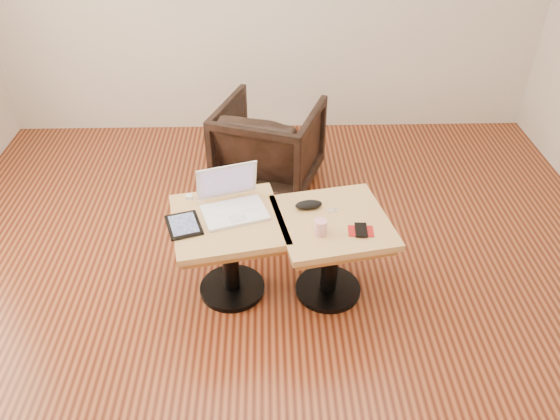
{
  "coord_description": "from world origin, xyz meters",
  "views": [
    {
      "loc": [
        -0.03,
        -2.2,
        2.29
      ],
      "look_at": [
        0.03,
        0.15,
        0.58
      ],
      "focal_mm": 35.0,
      "sensor_mm": 36.0,
      "label": 1
    }
  ],
  "objects_px": {
    "side_table_left": "(229,238)",
    "armchair": "(269,145)",
    "striped_cup": "(320,227)",
    "laptop": "(232,202)",
    "side_table_right": "(331,238)"
  },
  "relations": [
    {
      "from": "side_table_left",
      "to": "armchair",
      "type": "xyz_separation_m",
      "value": [
        0.23,
        1.17,
        -0.08
      ]
    },
    {
      "from": "striped_cup",
      "to": "laptop",
      "type": "bearing_deg",
      "value": 153.67
    },
    {
      "from": "side_table_left",
      "to": "side_table_right",
      "type": "relative_size",
      "value": 1.0
    },
    {
      "from": "laptop",
      "to": "striped_cup",
      "type": "relative_size",
      "value": 4.77
    },
    {
      "from": "side_table_left",
      "to": "laptop",
      "type": "distance_m",
      "value": 0.2
    },
    {
      "from": "side_table_left",
      "to": "laptop",
      "type": "bearing_deg",
      "value": 62.39
    },
    {
      "from": "side_table_left",
      "to": "side_table_right",
      "type": "bearing_deg",
      "value": -13.59
    },
    {
      "from": "side_table_right",
      "to": "striped_cup",
      "type": "xyz_separation_m",
      "value": [
        -0.08,
        -0.13,
        0.18
      ]
    },
    {
      "from": "side_table_left",
      "to": "armchair",
      "type": "bearing_deg",
      "value": 67.34
    },
    {
      "from": "side_table_right",
      "to": "laptop",
      "type": "height_order",
      "value": "laptop"
    },
    {
      "from": "side_table_right",
      "to": "armchair",
      "type": "height_order",
      "value": "armchair"
    },
    {
      "from": "side_table_left",
      "to": "laptop",
      "type": "height_order",
      "value": "laptop"
    },
    {
      "from": "laptop",
      "to": "striped_cup",
      "type": "distance_m",
      "value": 0.52
    },
    {
      "from": "side_table_left",
      "to": "armchair",
      "type": "distance_m",
      "value": 1.2
    },
    {
      "from": "laptop",
      "to": "striped_cup",
      "type": "height_order",
      "value": "laptop"
    }
  ]
}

